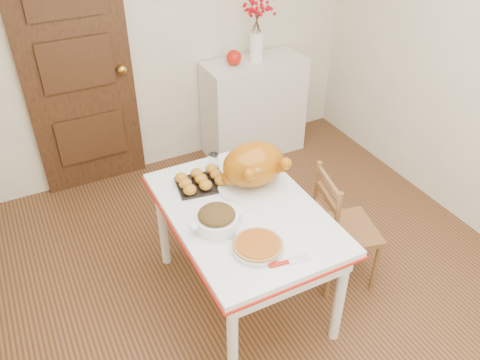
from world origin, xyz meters
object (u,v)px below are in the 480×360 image
chair_oak (346,228)px  pumpkin_pie (258,245)px  kitchen_table (244,255)px  sideboard (254,108)px  turkey_platter (254,166)px

chair_oak → pumpkin_pie: chair_oak is taller
kitchen_table → pumpkin_pie: bearing=-105.2°
sideboard → chair_oak: sideboard is taller
kitchen_table → turkey_platter: size_ratio=2.70×
sideboard → kitchen_table: (-0.94, -1.61, -0.08)m
sideboard → kitchen_table: 1.86m
turkey_platter → pumpkin_pie: 0.59m
kitchen_table → pumpkin_pie: pumpkin_pie is taller
kitchen_table → turkey_platter: (0.16, 0.18, 0.52)m
kitchen_table → chair_oak: chair_oak is taller
kitchen_table → chair_oak: 0.70m
sideboard → pumpkin_pie: 2.22m
kitchen_table → turkey_platter: bearing=48.5°
kitchen_table → pumpkin_pie: 0.53m
chair_oak → pumpkin_pie: (-0.78, -0.20, 0.34)m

